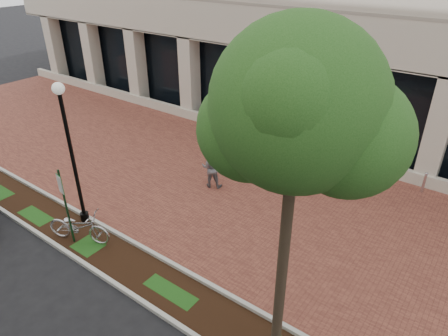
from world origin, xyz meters
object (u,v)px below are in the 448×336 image
Objects in this scene: locked_bicycle at (79,226)px; bollard at (424,182)px; parking_sign at (64,198)px; lamppost at (71,149)px; pedestrian_left at (223,145)px; street_tree at (300,117)px; pedestrian_right at (247,149)px; pedestrian_mid at (212,167)px.

locked_bicycle reaches higher than bollard.
lamppost is (-0.67, 0.93, 1.05)m from parking_sign.
pedestrian_left is at bearing 96.09° from parking_sign.
street_tree is 8.57× the size of bollard.
pedestrian_left is 0.96× the size of pedestrian_right.
parking_sign is at bearing 49.34° from pedestrian_left.
street_tree reaches higher than lamppost.
locked_bicycle is at bearing -42.86° from lamppost.
pedestrian_mid is 0.98× the size of pedestrian_right.
lamppost is 2.40m from locked_bicycle.
pedestrian_right is at bearing -121.71° from pedestrian_mid.
pedestrian_right is (1.11, 0.19, 0.04)m from pedestrian_left.
pedestrian_right is (2.35, 6.37, -1.85)m from lamppost.
pedestrian_mid is (1.31, 5.03, 0.27)m from locked_bicycle.
lamppost is at bearing 39.18° from pedestrian_mid.
locked_bicycle is at bearing 92.18° from pedestrian_right.
pedestrian_mid is at bearing 64.01° from lamppost.
pedestrian_left is at bearing 133.74° from street_tree.
street_tree is at bearing -110.86° from locked_bicycle.
parking_sign is 7.19m from pedestrian_left.
lamppost is 2.32× the size of locked_bicycle.
street_tree reaches higher than bollard.
pedestrian_left is (0.57, 7.12, -0.84)m from parking_sign.
pedestrian_left is 7.91m from bollard.
pedestrian_mid is 2.09m from pedestrian_right.
pedestrian_mid is at bearing 85.39° from parking_sign.
parking_sign is at bearing 126.99° from locked_bicycle.
street_tree is 10.08m from pedestrian_right.
pedestrian_left is 1.86× the size of bollard.
locked_bicycle is 6.94m from pedestrian_left.
pedestrian_mid reaches higher than locked_bicycle.
locked_bicycle is at bearing 69.53° from parking_sign.
pedestrian_mid is (1.43, 5.23, -0.82)m from parking_sign.
street_tree reaches higher than parking_sign.
bollard is at bearing 44.47° from lamppost.
lamppost reaches higher than pedestrian_left.
lamppost is 7.04m from pedestrian_right.
street_tree is 8.94m from pedestrian_mid.
locked_bicycle is (-6.95, -0.13, -5.18)m from street_tree.
pedestrian_mid is 1.90× the size of bollard.
parking_sign is 0.54× the size of lamppost.
bollard is (7.97, 9.33, -0.10)m from locked_bicycle.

